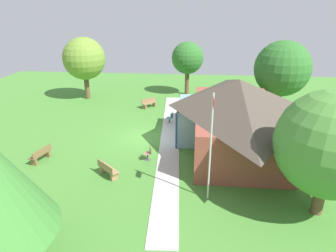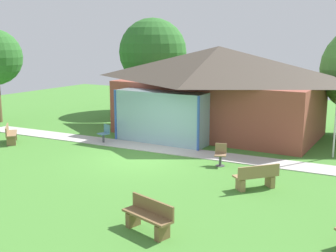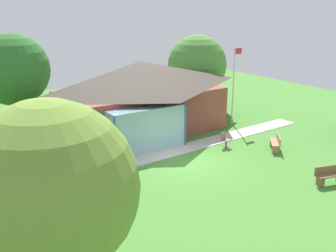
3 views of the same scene
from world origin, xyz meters
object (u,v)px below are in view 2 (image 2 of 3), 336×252
Objects in this scene: pavilion at (216,89)px; bench_front_right at (149,217)px; bench_mid_left at (10,135)px; tree_behind_pavilion_left at (153,52)px; patio_chair_west at (105,134)px; bench_mid_right at (256,177)px; patio_chair_lawn_spare at (220,155)px.

pavilion reaches higher than bench_front_right.
tree_behind_pavilion_left is (1.05, 11.12, 3.56)m from bench_mid_left.
bench_front_right is 11.88m from bench_mid_left.
bench_mid_left is 1.62× the size of patio_chair_west.
bench_mid_left is 4.45m from patio_chair_west.
patio_chair_west is at bearing 114.03° from bench_mid_right.
patio_chair_west is at bearing -72.57° from tree_behind_pavilion_left.
bench_mid_right is 0.90× the size of bench_front_right.
patio_chair_west is (-8.35, 2.66, 0.01)m from bench_mid_right.
pavilion is 8.69m from bench_mid_right.
bench_mid_left is at bearing -9.02° from bench_front_right.
patio_chair_lawn_spare is 13.67m from tree_behind_pavilion_left.
patio_chair_west is at bearing -129.98° from pavilion.
bench_front_right is 0.25× the size of tree_behind_pavilion_left.
bench_mid_right and bench_mid_left have the same top height.
bench_front_right is 1.12× the size of bench_mid_left.
bench_mid_right is 0.23× the size of tree_behind_pavilion_left.
bench_front_right is at bearing -74.21° from pavilion.
patio_chair_west is at bearing -25.62° from patio_chair_lawn_spare.
pavilion is 7.73× the size of bench_mid_right.
pavilion reaches higher than bench_mid_left.
bench_front_right is (3.27, -11.58, -1.94)m from pavilion.
tree_behind_pavilion_left is (-6.51, 4.41, 1.62)m from pavilion.
bench_mid_right is 1.64× the size of patio_chair_lawn_spare.
bench_mid_right is at bearing 41.48° from bench_mid_left.
patio_chair_lawn_spare is (-0.74, 6.37, 0.01)m from bench_front_right.
tree_behind_pavilion_left is (-2.78, 8.86, 3.55)m from patio_chair_west.
bench_mid_right is 1.64× the size of patio_chair_west.
bench_mid_right is 12.19m from bench_mid_left.
bench_mid_right is at bearing -56.99° from pavilion.
patio_chair_lawn_spare is at bearing -64.01° from pavilion.
pavilion reaches higher than bench_mid_right.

